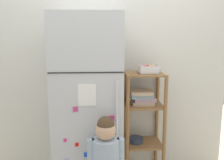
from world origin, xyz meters
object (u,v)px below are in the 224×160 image
(fruit_bin, at_px, (149,69))
(pantry_shelf_unit, at_px, (143,113))
(child_standing, at_px, (106,160))
(refrigerator, at_px, (88,107))

(fruit_bin, bearing_deg, pantry_shelf_unit, 160.40)
(child_standing, distance_m, pantry_shelf_unit, 0.73)
(pantry_shelf_unit, height_order, fruit_bin, fruit_bin)
(refrigerator, bearing_deg, pantry_shelf_unit, 14.63)
(fruit_bin, bearing_deg, refrigerator, -168.10)
(pantry_shelf_unit, bearing_deg, refrigerator, -165.37)
(refrigerator, distance_m, fruit_bin, 0.70)
(refrigerator, xyz_separation_m, pantry_shelf_unit, (0.55, 0.14, -0.11))
(refrigerator, height_order, pantry_shelf_unit, refrigerator)
(refrigerator, relative_size, pantry_shelf_unit, 1.48)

